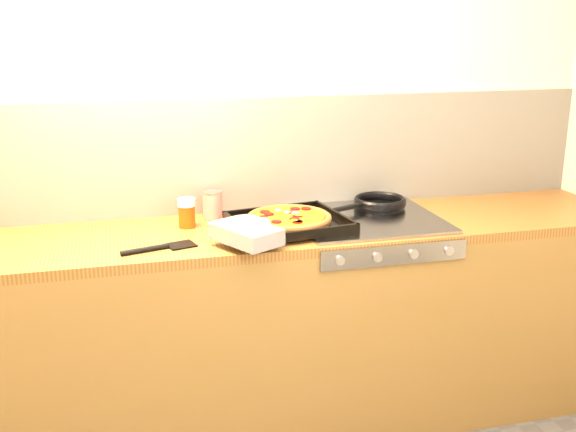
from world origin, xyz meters
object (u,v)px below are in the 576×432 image
object	(u,v)px
frying_pan	(379,203)
tomato_can	(213,205)
juice_glass	(187,213)
pizza_on_tray	(277,223)

from	to	relation	value
frying_pan	tomato_can	xyz separation A→B (m)	(-0.73, 0.06, 0.02)
tomato_can	juice_glass	size ratio (longest dim) A/B	1.00
tomato_can	frying_pan	bearing A→B (deg)	-4.77
pizza_on_tray	frying_pan	xyz separation A→B (m)	(0.52, 0.22, -0.01)
pizza_on_tray	tomato_can	distance (m)	0.35
frying_pan	juice_glass	bearing A→B (deg)	-177.68
pizza_on_tray	juice_glass	size ratio (longest dim) A/B	4.93
juice_glass	pizza_on_tray	bearing A→B (deg)	-28.93
tomato_can	juice_glass	distance (m)	0.15
pizza_on_tray	juice_glass	bearing A→B (deg)	151.07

